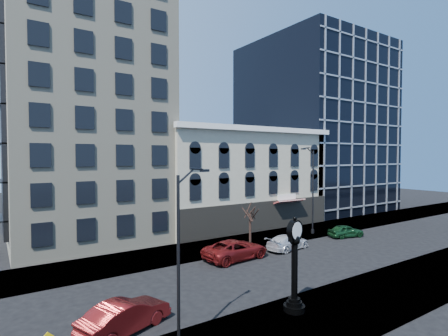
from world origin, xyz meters
TOP-DOWN VIEW (x-y plane):
  - ground at (0.00, 0.00)m, footprint 160.00×160.00m
  - sidewalk_far at (0.00, 8.00)m, footprint 160.00×6.00m
  - sidewalk_near at (0.00, -8.00)m, footprint 160.00×6.00m
  - cream_tower at (-6.11, 18.88)m, footprint 15.90×15.40m
  - victorian_row at (12.00, 15.89)m, footprint 22.60×11.19m
  - glass_office at (32.00, 20.91)m, footprint 20.00×20.15m
  - street_clock at (-0.28, -6.71)m, footprint 1.24×1.24m
  - street_lamp_near at (-7.08, -6.54)m, footprint 2.12×0.97m
  - street_lamp_far at (15.24, 6.47)m, footprint 2.60×0.65m
  - bare_tree_far at (7.37, 7.20)m, footprint 2.75×2.75m
  - car_near_b at (-9.05, -3.42)m, footprint 5.25×3.37m
  - car_far_a at (3.01, 3.67)m, footprint 6.33×3.35m
  - car_far_b at (9.03, 3.45)m, footprint 5.15×2.71m
  - car_far_c at (18.03, 3.60)m, footprint 4.32×2.50m

SIDE VIEW (x-z plane):
  - ground at x=0.00m, z-range 0.00..0.00m
  - sidewalk_far at x=0.00m, z-range 0.00..0.12m
  - sidewalk_near at x=0.00m, z-range 0.00..0.12m
  - car_far_c at x=18.03m, z-range 0.00..1.38m
  - car_far_b at x=9.03m, z-range 0.00..1.42m
  - car_near_b at x=-9.05m, z-range 0.00..1.63m
  - car_far_a at x=3.01m, z-range 0.00..1.70m
  - street_clock at x=-0.28m, z-range -0.14..5.33m
  - bare_tree_far at x=7.37m, z-range 1.31..6.04m
  - victorian_row at x=12.00m, z-range -0.25..12.25m
  - street_lamp_near at x=-7.08m, z-range 2.29..10.82m
  - street_lamp_far at x=15.24m, z-range 2.69..12.77m
  - glass_office at x=32.00m, z-range 0.00..28.00m
  - cream_tower at x=-6.11m, z-range -1.93..40.57m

